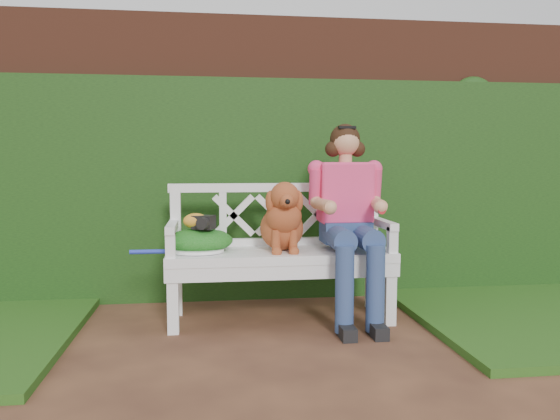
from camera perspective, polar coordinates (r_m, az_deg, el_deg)
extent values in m
plane|color=#42271C|center=(2.79, -1.26, -17.59)|extent=(60.00, 60.00, 0.00)
cube|color=brown|center=(4.47, -3.92, 5.46)|extent=(10.00, 0.30, 2.20)
cube|color=#235116|center=(4.25, -3.72, 2.10)|extent=(10.00, 0.18, 1.70)
cube|color=black|center=(3.59, -7.98, -1.27)|extent=(0.16, 0.15, 0.09)
ellipsoid|color=orange|center=(3.62, -8.80, -1.14)|extent=(0.16, 0.12, 0.10)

